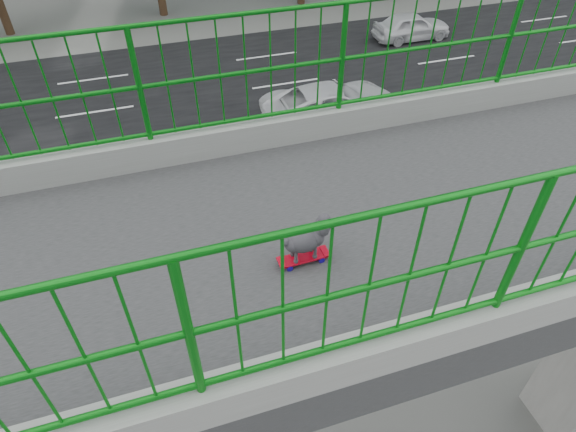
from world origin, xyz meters
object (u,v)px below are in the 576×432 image
(skateboard, at_px, (303,258))
(car_4, at_px, (412,26))
(poodle, at_px, (307,238))
(car_2, at_px, (333,105))

(skateboard, xyz_separation_m, car_4, (-19.16, 12.56, -6.38))
(skateboard, relative_size, car_4, 0.11)
(poodle, height_order, car_2, poodle)
(poodle, height_order, car_4, poodle)
(car_2, bearing_deg, car_4, -46.79)
(car_2, relative_size, car_4, 1.39)
(skateboard, distance_m, car_4, 23.79)
(skateboard, height_order, car_2, skateboard)
(skateboard, distance_m, car_2, 15.35)
(skateboard, xyz_separation_m, poodle, (-0.00, 0.02, 0.21))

